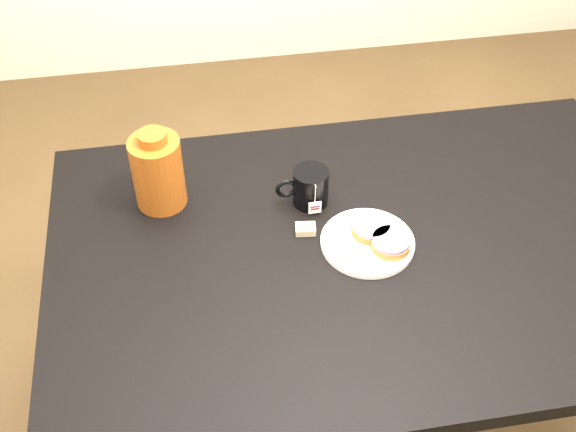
{
  "coord_description": "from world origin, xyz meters",
  "views": [
    {
      "loc": [
        -0.35,
        -1.05,
        1.91
      ],
      "look_at": [
        -0.17,
        0.06,
        0.81
      ],
      "focal_mm": 45.0,
      "sensor_mm": 36.0,
      "label": 1
    }
  ],
  "objects_px": {
    "plate": "(367,242)",
    "teabag_pouch": "(306,229)",
    "bagel_back": "(371,227)",
    "bagel_front": "(391,243)",
    "table": "(364,271)",
    "bagel_package": "(158,171)",
    "mug": "(310,187)"
  },
  "relations": [
    {
      "from": "plate",
      "to": "teabag_pouch",
      "type": "height_order",
      "value": "teabag_pouch"
    },
    {
      "from": "table",
      "to": "bagel_front",
      "type": "xyz_separation_m",
      "value": [
        0.05,
        -0.02,
        0.11
      ]
    },
    {
      "from": "mug",
      "to": "bagel_back",
      "type": "bearing_deg",
      "value": -50.6
    },
    {
      "from": "plate",
      "to": "mug",
      "type": "distance_m",
      "value": 0.19
    },
    {
      "from": "bagel_front",
      "to": "teabag_pouch",
      "type": "height_order",
      "value": "bagel_front"
    },
    {
      "from": "table",
      "to": "bagel_package",
      "type": "xyz_separation_m",
      "value": [
        -0.44,
        0.22,
        0.17
      ]
    },
    {
      "from": "bagel_front",
      "to": "mug",
      "type": "xyz_separation_m",
      "value": [
        -0.14,
        0.18,
        0.02
      ]
    },
    {
      "from": "bagel_front",
      "to": "bagel_package",
      "type": "distance_m",
      "value": 0.55
    },
    {
      "from": "table",
      "to": "bagel_package",
      "type": "height_order",
      "value": "bagel_package"
    },
    {
      "from": "plate",
      "to": "bagel_package",
      "type": "height_order",
      "value": "bagel_package"
    },
    {
      "from": "plate",
      "to": "mug",
      "type": "relative_size",
      "value": 1.65
    },
    {
      "from": "bagel_back",
      "to": "bagel_package",
      "type": "height_order",
      "value": "bagel_package"
    },
    {
      "from": "mug",
      "to": "teabag_pouch",
      "type": "distance_m",
      "value": 0.11
    },
    {
      "from": "table",
      "to": "plate",
      "type": "xyz_separation_m",
      "value": [
        0.0,
        0.0,
        0.09
      ]
    },
    {
      "from": "bagel_back",
      "to": "bagel_front",
      "type": "distance_m",
      "value": 0.06
    },
    {
      "from": "bagel_back",
      "to": "teabag_pouch",
      "type": "xyz_separation_m",
      "value": [
        -0.14,
        0.03,
        -0.02
      ]
    },
    {
      "from": "plate",
      "to": "teabag_pouch",
      "type": "relative_size",
      "value": 4.61
    },
    {
      "from": "bagel_front",
      "to": "mug",
      "type": "distance_m",
      "value": 0.23
    },
    {
      "from": "bagel_back",
      "to": "mug",
      "type": "xyz_separation_m",
      "value": [
        -0.11,
        0.13,
        0.02
      ]
    },
    {
      "from": "bagel_front",
      "to": "teabag_pouch",
      "type": "bearing_deg",
      "value": 153.11
    },
    {
      "from": "plate",
      "to": "mug",
      "type": "height_order",
      "value": "mug"
    },
    {
      "from": "table",
      "to": "bagel_package",
      "type": "distance_m",
      "value": 0.52
    },
    {
      "from": "table",
      "to": "plate",
      "type": "relative_size",
      "value": 6.75
    },
    {
      "from": "bagel_package",
      "to": "table",
      "type": "bearing_deg",
      "value": -26.72
    },
    {
      "from": "bagel_back",
      "to": "table",
      "type": "bearing_deg",
      "value": -115.44
    },
    {
      "from": "bagel_back",
      "to": "bagel_front",
      "type": "xyz_separation_m",
      "value": [
        0.03,
        -0.05,
        -0.0
      ]
    },
    {
      "from": "plate",
      "to": "bagel_back",
      "type": "distance_m",
      "value": 0.03
    },
    {
      "from": "bagel_front",
      "to": "mug",
      "type": "bearing_deg",
      "value": 128.28
    },
    {
      "from": "teabag_pouch",
      "to": "plate",
      "type": "bearing_deg",
      "value": -25.28
    },
    {
      "from": "table",
      "to": "bagel_back",
      "type": "distance_m",
      "value": 0.11
    },
    {
      "from": "teabag_pouch",
      "to": "bagel_package",
      "type": "height_order",
      "value": "bagel_package"
    },
    {
      "from": "bagel_back",
      "to": "bagel_package",
      "type": "distance_m",
      "value": 0.5
    }
  ]
}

